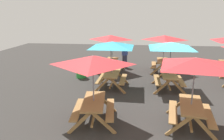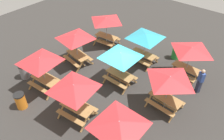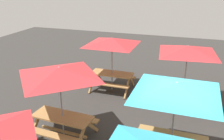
{
  "view_description": "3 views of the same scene",
  "coord_description": "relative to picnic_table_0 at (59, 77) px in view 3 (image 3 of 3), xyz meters",
  "views": [
    {
      "loc": [
        -10.13,
        1.78,
        3.62
      ],
      "look_at": [
        0.1,
        3.0,
        0.9
      ],
      "focal_mm": 35.0,
      "sensor_mm": 36.0,
      "label": 1
    },
    {
      "loc": [
        6.38,
        -8.02,
        9.34
      ],
      "look_at": [
        -0.32,
        0.07,
        0.9
      ],
      "focal_mm": 35.0,
      "sensor_mm": 36.0,
      "label": 2
    },
    {
      "loc": [
        -0.09,
        5.82,
        4.6
      ],
      "look_at": [
        3.1,
        -3.6,
        0.9
      ],
      "focal_mm": 40.0,
      "sensor_mm": 36.0,
      "label": 3
    }
  ],
  "objects": [
    {
      "name": "picnic_table_2",
      "position": [
        -0.26,
        -3.81,
        0.0
      ],
      "size": [
        2.83,
        2.83,
        2.34
      ],
      "rotation": [
        0.0,
        0.0,
        -0.0
      ],
      "color": "#A87A44",
      "rests_on": "ground"
    },
    {
      "name": "picnic_table_6",
      "position": [
        -3.17,
        0.04,
        0.0
      ],
      "size": [
        2.83,
        2.83,
        2.34
      ],
      "rotation": [
        0.0,
        0.0,
        -0.01
      ],
      "color": "#A87A44",
      "rests_on": "ground"
    },
    {
      "name": "picnic_table_0",
      "position": [
        0.0,
        0.0,
        0.0
      ],
      "size": [
        2.12,
        2.12,
        2.34
      ],
      "rotation": [
        0.0,
        0.0,
        -0.06
      ],
      "color": "#A87A44",
      "rests_on": "ground"
    },
    {
      "name": "picnic_table_8",
      "position": [
        -3.26,
        -3.52,
        0.0
      ],
      "size": [
        2.81,
        2.81,
        2.34
      ],
      "rotation": [
        0.0,
        0.0,
        0.12
      ],
      "color": "#A87A44",
      "rests_on": "ground"
    }
  ]
}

